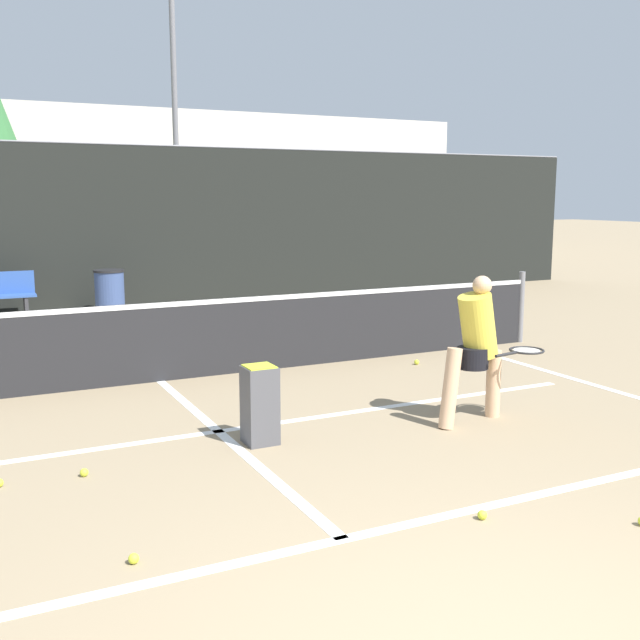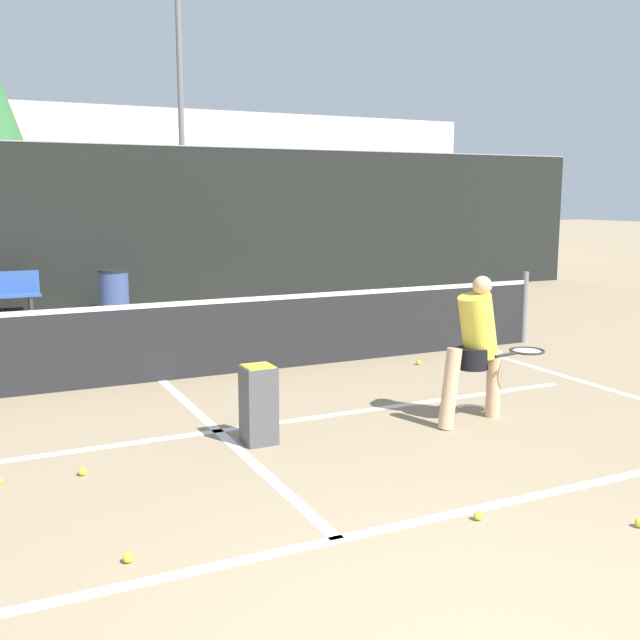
% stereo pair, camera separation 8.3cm
% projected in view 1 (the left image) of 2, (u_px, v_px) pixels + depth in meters
% --- Properties ---
extents(court_baseline_near, '(11.00, 0.10, 0.01)m').
position_uv_depth(court_baseline_near, '(343.00, 539.00, 4.82)').
color(court_baseline_near, white).
rests_on(court_baseline_near, ground).
extents(court_service_line, '(8.25, 0.10, 0.01)m').
position_uv_depth(court_service_line, '(218.00, 431.00, 7.02)').
color(court_service_line, white).
rests_on(court_service_line, ground).
extents(court_center_mark, '(0.10, 4.64, 0.01)m').
position_uv_depth(court_center_mark, '(224.00, 436.00, 6.87)').
color(court_center_mark, white).
rests_on(court_center_mark, ground).
extents(court_sideline_right, '(0.10, 5.64, 0.01)m').
position_uv_depth(court_sideline_right, '(587.00, 383.00, 8.84)').
color(court_sideline_right, white).
rests_on(court_sideline_right, ground).
extents(net, '(11.09, 0.09, 1.07)m').
position_uv_depth(net, '(159.00, 339.00, 8.84)').
color(net, slate).
rests_on(net, ground).
extents(fence_back, '(24.00, 0.06, 3.18)m').
position_uv_depth(fence_back, '(74.00, 228.00, 14.22)').
color(fence_back, black).
rests_on(fence_back, ground).
extents(player_practicing, '(1.17, 0.53, 1.44)m').
position_uv_depth(player_practicing, '(477.00, 344.00, 7.23)').
color(player_practicing, '#DBAD84').
rests_on(player_practicing, ground).
extents(tennis_ball_scattered_0, '(0.07, 0.07, 0.07)m').
position_uv_depth(tennis_ball_scattered_0, '(482.00, 515.00, 5.11)').
color(tennis_ball_scattered_0, '#D1E033').
rests_on(tennis_ball_scattered_0, ground).
extents(tennis_ball_scattered_1, '(0.07, 0.07, 0.07)m').
position_uv_depth(tennis_ball_scattered_1, '(134.00, 559.00, 4.50)').
color(tennis_ball_scattered_1, '#D1E033').
rests_on(tennis_ball_scattered_1, ground).
extents(tennis_ball_scattered_3, '(0.07, 0.07, 0.07)m').
position_uv_depth(tennis_ball_scattered_3, '(84.00, 472.00, 5.90)').
color(tennis_ball_scattered_3, '#D1E033').
rests_on(tennis_ball_scattered_3, ground).
extents(tennis_ball_scattered_5, '(0.07, 0.07, 0.07)m').
position_uv_depth(tennis_ball_scattered_5, '(417.00, 362.00, 9.80)').
color(tennis_ball_scattered_5, '#D1E033').
rests_on(tennis_ball_scattered_5, ground).
extents(ball_hopper, '(0.28, 0.28, 0.71)m').
position_uv_depth(ball_hopper, '(260.00, 403.00, 6.64)').
color(ball_hopper, '#4C4C51').
rests_on(ball_hopper, ground).
extents(trash_bin, '(0.56, 0.56, 0.84)m').
position_uv_depth(trash_bin, '(110.00, 292.00, 13.84)').
color(trash_bin, '#384C7F').
rests_on(trash_bin, ground).
extents(parked_car, '(1.86, 4.45, 1.35)m').
position_uv_depth(parked_car, '(1.00, 270.00, 16.54)').
color(parked_car, '#B7B7BC').
rests_on(parked_car, ground).
extents(floodlight_mast, '(1.10, 0.24, 9.29)m').
position_uv_depth(floodlight_mast, '(173.00, 63.00, 20.86)').
color(floodlight_mast, slate).
rests_on(floodlight_mast, ground).
extents(building_far, '(36.00, 2.40, 5.39)m').
position_uv_depth(building_far, '(12.00, 181.00, 26.72)').
color(building_far, beige).
rests_on(building_far, ground).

